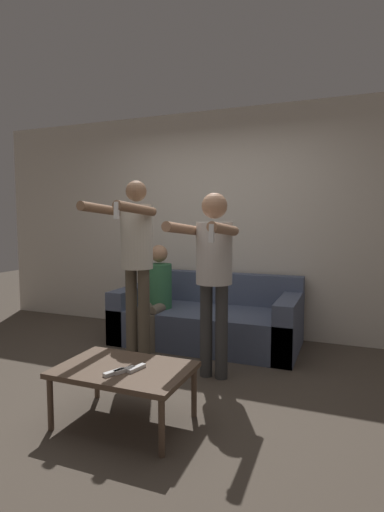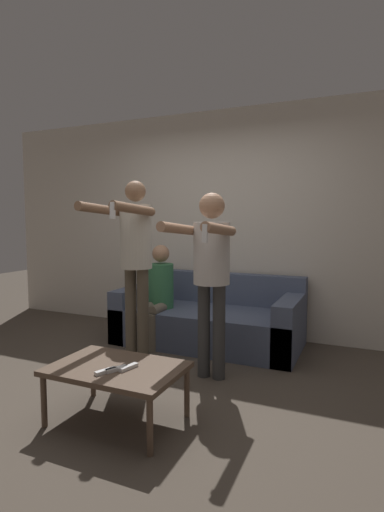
% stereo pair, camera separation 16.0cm
% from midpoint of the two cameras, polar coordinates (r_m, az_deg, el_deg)
% --- Properties ---
extents(ground_plane, '(14.00, 14.00, 0.00)m').
position_cam_midpoint_polar(ground_plane, '(3.50, -5.22, -18.21)').
color(ground_plane, '#4C4238').
extents(wall_back, '(6.40, 0.06, 2.70)m').
position_cam_midpoint_polar(wall_back, '(4.91, 5.25, 4.72)').
color(wall_back, beige).
rests_on(wall_back, ground_plane).
extents(couch, '(2.02, 0.96, 0.76)m').
position_cam_midpoint_polar(couch, '(4.57, 3.49, -9.16)').
color(couch, '#4C5670').
rests_on(couch, ground_plane).
extents(person_standing_left, '(0.42, 0.77, 1.75)m').
position_cam_midpoint_polar(person_standing_left, '(3.74, -6.99, 0.68)').
color(person_standing_left, brown).
rests_on(person_standing_left, ground_plane).
extents(person_standing_right, '(0.43, 0.77, 1.62)m').
position_cam_midpoint_polar(person_standing_right, '(3.43, 4.01, -1.05)').
color(person_standing_right, '#383838').
rests_on(person_standing_right, ground_plane).
extents(person_seated, '(0.28, 0.52, 1.11)m').
position_cam_midpoint_polar(person_seated, '(4.48, -3.83, -5.04)').
color(person_seated, '#6B6051').
rests_on(person_seated, ground_plane).
extents(coffee_table, '(0.90, 0.60, 0.39)m').
position_cam_midpoint_polar(coffee_table, '(2.88, -9.07, -15.99)').
color(coffee_table, brown).
rests_on(coffee_table, ground_plane).
extents(remote_near, '(0.09, 0.15, 0.02)m').
position_cam_midpoint_polar(remote_near, '(2.75, -10.55, -15.88)').
color(remote_near, white).
rests_on(remote_near, coffee_table).
extents(remote_mid, '(0.10, 0.15, 0.02)m').
position_cam_midpoint_polar(remote_mid, '(2.78, -9.10, -15.67)').
color(remote_mid, white).
rests_on(remote_mid, coffee_table).
extents(remote_far, '(0.07, 0.15, 0.02)m').
position_cam_midpoint_polar(remote_far, '(2.79, -7.39, -15.50)').
color(remote_far, white).
rests_on(remote_far, coffee_table).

